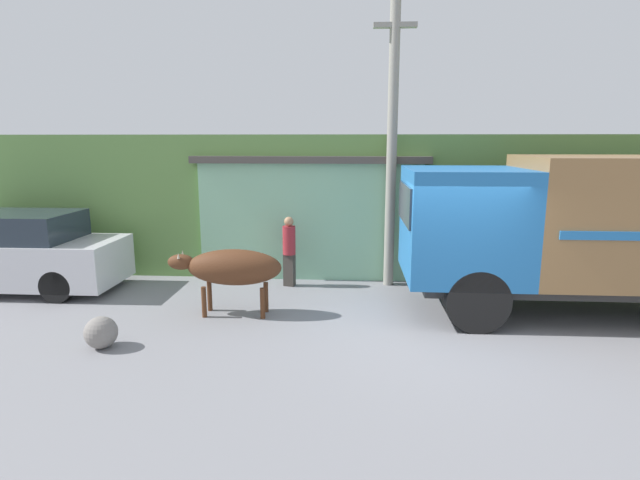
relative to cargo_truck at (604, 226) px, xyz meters
name	(u,v)px	position (x,y,z in m)	size (l,w,h in m)	color
ground_plane	(445,335)	(-2.96, -1.15, -1.70)	(60.00, 60.00, 0.00)	gray
hillside_embankment	(409,197)	(-2.96, 4.85, -0.02)	(32.00, 5.32, 3.35)	#608C47
building_backdrop	(314,212)	(-5.52, 3.29, -0.25)	(5.45, 2.70, 2.87)	#8CC69E
cargo_truck	(604,226)	(0.00, 0.00, 0.00)	(7.04, 2.28, 2.95)	#2D2D2D
brown_cow	(232,268)	(-6.76, -0.38, -0.79)	(2.14, 0.67, 1.25)	#512D19
parked_suv	(11,253)	(-11.91, 0.86, -0.88)	(4.71, 1.77, 1.71)	silver
pedestrian_on_hill	(289,248)	(-5.94, 1.57, -0.82)	(0.35, 0.35, 1.57)	#38332D
utility_pole	(392,138)	(-3.71, 1.82, 1.57)	(0.90, 0.22, 6.31)	gray
roadside_rock	(101,332)	(-8.47, -2.04, -1.44)	(0.51, 0.51, 0.51)	gray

